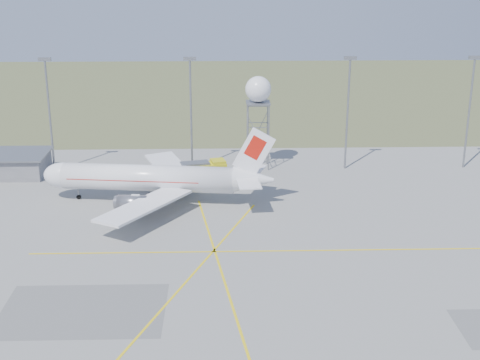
{
  "coord_description": "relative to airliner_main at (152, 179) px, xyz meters",
  "views": [
    {
      "loc": [
        -4.61,
        -50.55,
        36.93
      ],
      "look_at": [
        -2.02,
        40.0,
        6.61
      ],
      "focal_mm": 50.0,
      "sensor_mm": 36.0,
      "label": 1
    }
  ],
  "objects": [
    {
      "name": "grass_strip",
      "position": [
        15.6,
        90.72,
        -3.84
      ],
      "size": [
        400.0,
        120.0,
        0.03
      ],
      "primitive_type": "cube",
      "color": "#4A5A31",
      "rests_on": "ground"
    },
    {
      "name": "mast_a",
      "position": [
        -19.4,
        16.72,
        8.22
      ],
      "size": [
        2.2,
        0.5,
        20.5
      ],
      "color": "gray",
      "rests_on": "ground"
    },
    {
      "name": "mast_b",
      "position": [
        5.6,
        16.72,
        8.22
      ],
      "size": [
        2.2,
        0.5,
        20.5
      ],
      "color": "gray",
      "rests_on": "ground"
    },
    {
      "name": "mast_c",
      "position": [
        33.6,
        16.72,
        8.22
      ],
      "size": [
        2.2,
        0.5,
        20.5
      ],
      "color": "gray",
      "rests_on": "ground"
    },
    {
      "name": "mast_d",
      "position": [
        55.6,
        16.72,
        8.22
      ],
      "size": [
        2.2,
        0.5,
        20.5
      ],
      "color": "gray",
      "rests_on": "ground"
    },
    {
      "name": "airliner_main",
      "position": [
        0.0,
        0.0,
        0.0
      ],
      "size": [
        36.92,
        35.65,
        12.57
      ],
      "rotation": [
        0.0,
        0.0,
        3.02
      ],
      "color": "white",
      "rests_on": "ground"
    },
    {
      "name": "radar_tower",
      "position": [
        17.61,
        17.97,
        5.61
      ],
      "size": [
        4.66,
        4.66,
        16.86
      ],
      "color": "gray",
      "rests_on": "ground"
    },
    {
      "name": "fire_truck",
      "position": [
        7.55,
        10.41,
        -2.17
      ],
      "size": [
        9.22,
        5.18,
        3.51
      ],
      "rotation": [
        0.0,
        0.0,
        0.25
      ],
      "color": "gold",
      "rests_on": "ground"
    }
  ]
}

